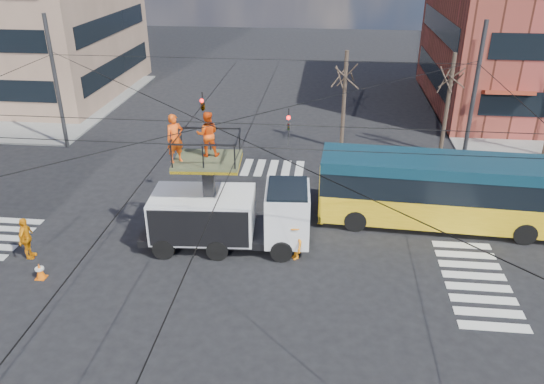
{
  "coord_description": "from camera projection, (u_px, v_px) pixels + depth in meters",
  "views": [
    {
      "loc": [
        4.02,
        -17.45,
        11.95
      ],
      "look_at": [
        1.99,
        1.39,
        2.72
      ],
      "focal_mm": 35.0,
      "sensor_mm": 36.0,
      "label": 1
    }
  ],
  "objects": [
    {
      "name": "utility_truck",
      "position": [
        229.0,
        203.0,
        21.83
      ],
      "size": [
        7.13,
        3.01,
        5.85
      ],
      "rotation": [
        0.0,
        0.0,
        0.07
      ],
      "color": "black",
      "rests_on": "ground"
    },
    {
      "name": "traffic_cone",
      "position": [
        40.0,
        271.0,
        20.32
      ],
      "size": [
        0.36,
        0.36,
        0.66
      ],
      "primitive_type": "cone",
      "color": "#EB5E09",
      "rests_on": "ground"
    },
    {
      "name": "ground",
      "position": [
        219.0,
        266.0,
        21.22
      ],
      "size": [
        120.0,
        120.0,
        0.0
      ],
      "primitive_type": "plane",
      "color": "black",
      "rests_on": "ground"
    },
    {
      "name": "worker_ground",
      "position": [
        26.0,
        238.0,
        21.38
      ],
      "size": [
        0.52,
        1.09,
        1.8
      ],
      "primitive_type": "imported",
      "rotation": [
        0.0,
        0.0,
        1.65
      ],
      "color": "orange",
      "rests_on": "ground"
    },
    {
      "name": "crosswalks",
      "position": [
        219.0,
        266.0,
        21.21
      ],
      "size": [
        22.4,
        22.4,
        0.02
      ],
      "primitive_type": null,
      "color": "silver",
      "rests_on": "ground"
    },
    {
      "name": "sidewalk_nw",
      "position": [
        10.0,
        101.0,
        41.98
      ],
      "size": [
        18.0,
        18.0,
        0.12
      ],
      "primitive_type": "cube",
      "color": "slate",
      "rests_on": "ground"
    },
    {
      "name": "tree_a",
      "position": [
        346.0,
        74.0,
        30.78
      ],
      "size": [
        2.0,
        2.0,
        6.0
      ],
      "color": "#382B21",
      "rests_on": "ground"
    },
    {
      "name": "flagger",
      "position": [
        295.0,
        240.0,
        21.35
      ],
      "size": [
        1.09,
        1.28,
        1.72
      ],
      "primitive_type": "imported",
      "rotation": [
        0.0,
        0.0,
        -1.08
      ],
      "color": "orange",
      "rests_on": "ground"
    },
    {
      "name": "tree_b",
      "position": [
        451.0,
        77.0,
        30.2
      ],
      "size": [
        2.0,
        2.0,
        6.0
      ],
      "color": "#382B21",
      "rests_on": "ground"
    },
    {
      "name": "overhead_network",
      "position": [
        214.0,
        163.0,
        19.71
      ],
      "size": [
        24.24,
        24.24,
        8.0
      ],
      "color": "#2D2D30",
      "rests_on": "ground"
    },
    {
      "name": "city_bus",
      "position": [
        445.0,
        190.0,
        23.51
      ],
      "size": [
        11.16,
        3.17,
        3.2
      ],
      "rotation": [
        0.0,
        0.0,
        -0.05
      ],
      "color": "gold",
      "rests_on": "ground"
    }
  ]
}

